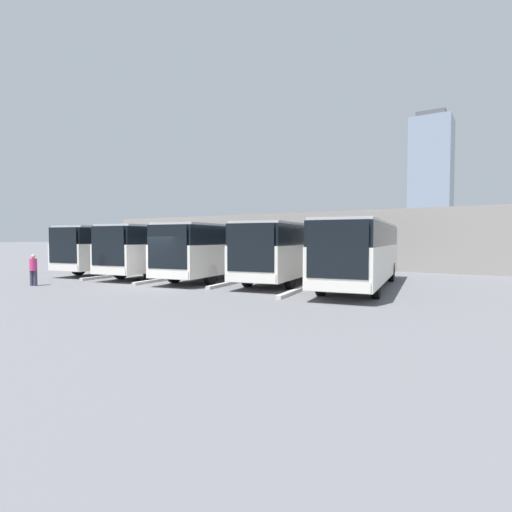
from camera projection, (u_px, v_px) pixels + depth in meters
name	position (u px, v px, depth m)	size (l,w,h in m)	color
ground_plane	(158.00, 287.00, 19.79)	(600.00, 600.00, 0.00)	#5B5B60
bus_0	(361.00, 251.00, 19.57)	(4.20, 11.72, 3.20)	silver
curb_divider_0	(306.00, 287.00, 19.35)	(0.24, 7.92, 0.15)	#B2B2AD
bus_1	(291.00, 249.00, 22.65)	(4.20, 11.72, 3.20)	silver
curb_divider_1	(243.00, 280.00, 22.43)	(0.24, 7.92, 0.15)	#B2B2AD
bus_2	(223.00, 249.00, 24.35)	(4.20, 11.72, 3.20)	silver
curb_divider_2	(178.00, 277.00, 24.13)	(0.24, 7.92, 0.15)	#B2B2AD
bus_3	(171.00, 248.00, 26.59)	(4.20, 11.72, 3.20)	silver
curb_divider_3	(129.00, 274.00, 26.37)	(0.24, 7.92, 0.15)	#B2B2AD
bus_4	(129.00, 247.00, 29.00)	(4.20, 11.72, 3.20)	silver
pedestrian	(33.00, 269.00, 20.31)	(0.47, 0.47, 1.60)	#38384C
station_building	(328.00, 240.00, 38.72)	(43.36, 15.72, 4.60)	gray
office_tower	(431.00, 181.00, 168.15)	(16.11, 16.11, 54.97)	#7F8EA3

